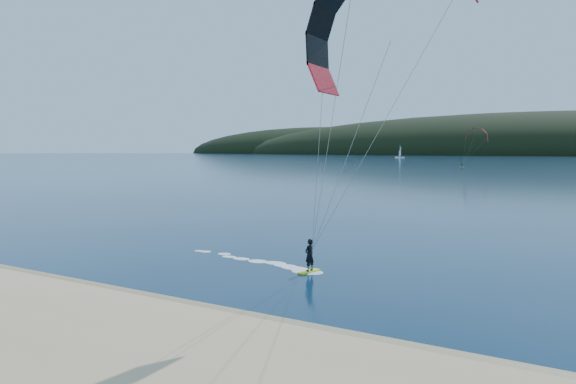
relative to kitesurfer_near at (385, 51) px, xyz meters
The scene contains 6 objects.
ground 17.58m from the kitesurfer_near, 132.58° to the right, with size 1800.00×1800.00×0.00m, color #071E39.
wet_sand 15.49m from the kitesurfer_near, 149.53° to the right, with size 220.00×2.50×0.10m.
headland 735.63m from the kitesurfer_near, 90.65° to the left, with size 1200.00×310.00×140.00m.
kitesurfer_near is the anchor object (origin of this frame).
kitesurfer_far 195.53m from the kitesurfer_near, 98.65° to the left, with size 11.05×4.84×13.90m.
sailboat 415.27m from the kitesurfer_near, 107.48° to the left, with size 7.59×4.96×10.94m.
Camera 1 is at (16.82, -12.45, 7.15)m, focal length 32.08 mm.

